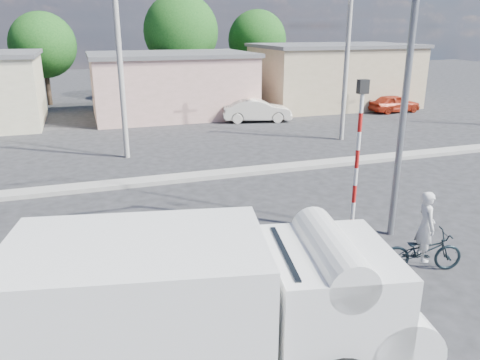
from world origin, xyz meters
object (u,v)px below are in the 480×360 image
object	(u,v)px
bicycle	(422,251)
cyclist	(424,238)
car_cream	(257,110)
streetlight	(404,55)
truck	(220,305)
car_red	(394,103)
traffic_pole	(358,147)

from	to	relation	value
bicycle	cyclist	xyz separation A→B (m)	(0.00, 0.00, 0.36)
cyclist	car_cream	xyz separation A→B (m)	(2.77, 18.77, -0.17)
cyclist	streetlight	xyz separation A→B (m)	(0.41, 1.99, 4.10)
truck	cyclist	xyz separation A→B (m)	(5.67, 2.07, -0.61)
streetlight	cyclist	bearing A→B (deg)	-101.57
streetlight	truck	bearing A→B (deg)	-146.29
car_red	traffic_pole	xyz separation A→B (m)	(-13.42, -16.52, 1.99)
car_cream	traffic_pole	xyz separation A→B (m)	(-3.30, -16.48, 1.90)
traffic_pole	streetlight	size ratio (longest dim) A/B	0.48
bicycle	streetlight	xyz separation A→B (m)	(0.41, 1.99, 4.46)
bicycle	car_red	world-z (taller)	car_red
truck	traffic_pole	bearing A→B (deg)	51.36
cyclist	truck	bearing A→B (deg)	125.58
streetlight	car_cream	bearing A→B (deg)	81.98
cyclist	car_cream	world-z (taller)	cyclist
car_red	truck	bearing A→B (deg)	137.29
bicycle	car_cream	distance (m)	18.97
car_cream	truck	bearing A→B (deg)	170.48
truck	cyclist	bearing A→B (deg)	31.13
truck	cyclist	size ratio (longest dim) A/B	3.91
cyclist	car_red	distance (m)	22.80
car_red	car_cream	bearing A→B (deg)	89.17
bicycle	traffic_pole	size ratio (longest dim) A/B	0.44
car_red	streetlight	bearing A→B (deg)	142.35
truck	traffic_pole	world-z (taller)	traffic_pole
truck	streetlight	bearing A→B (deg)	44.80
car_cream	streetlight	size ratio (longest dim) A/B	0.47
car_cream	car_red	size ratio (longest dim) A/B	1.19
cyclist	car_red	size ratio (longest dim) A/B	0.49
streetlight	bicycle	bearing A→B (deg)	-101.57
cyclist	traffic_pole	xyz separation A→B (m)	(-0.53, 2.29, 1.73)
cyclist	traffic_pole	world-z (taller)	traffic_pole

